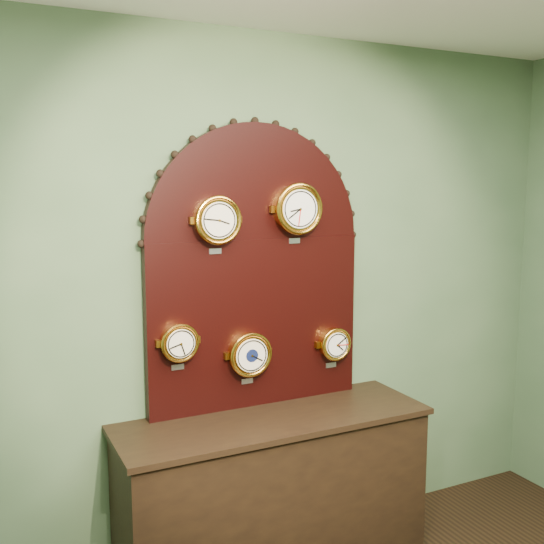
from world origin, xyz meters
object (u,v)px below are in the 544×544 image
display_board (255,259)px  hygrometer (179,342)px  shop_counter (274,495)px  arabic_clock (298,209)px  roman_clock (217,220)px  tide_clock (334,344)px  barometer (250,354)px

display_board → hygrometer: size_ratio=6.17×
shop_counter → hygrometer: (-0.45, 0.15, 0.84)m
shop_counter → arabic_clock: (0.21, 0.15, 1.49)m
hygrometer → roman_clock: bearing=-0.3°
display_board → hygrometer: 0.60m
hygrometer → tide_clock: 0.91m
arabic_clock → hygrometer: bearing=179.8°
roman_clock → hygrometer: (-0.21, 0.00, -0.60)m
roman_clock → barometer: roman_clock is taller
tide_clock → arabic_clock: bearing=-179.5°
tide_clock → hygrometer: bearing=-180.0°
display_board → shop_counter: bearing=-90.0°
hygrometer → shop_counter: bearing=-19.0°
display_board → tide_clock: 0.68m
shop_counter → barometer: size_ratio=5.53×
roman_clock → barometer: (0.17, 0.00, -0.71)m
barometer → tide_clock: barometer is taller
roman_clock → barometer: bearing=0.0°
tide_clock → display_board: bearing=171.8°
hygrometer → tide_clock: size_ratio=1.03×
roman_clock → arabic_clock: (0.45, -0.00, 0.05)m
display_board → barometer: (-0.07, -0.07, -0.50)m
roman_clock → tide_clock: size_ratio=1.23×
shop_counter → barometer: bearing=113.5°
roman_clock → arabic_clock: 0.46m
shop_counter → display_board: (0.00, 0.22, 1.23)m
hygrometer → tide_clock: hygrometer is taller
display_board → arabic_clock: size_ratio=4.73×
arabic_clock → hygrometer: 0.93m
shop_counter → barometer: barometer is taller
hygrometer → barometer: bearing=-0.2°
roman_clock → display_board: bearing=15.7°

